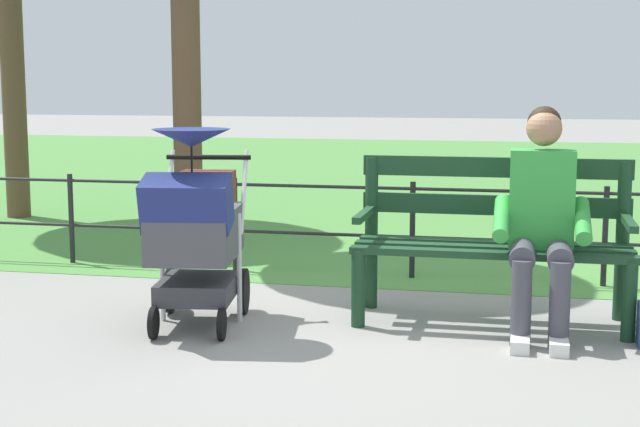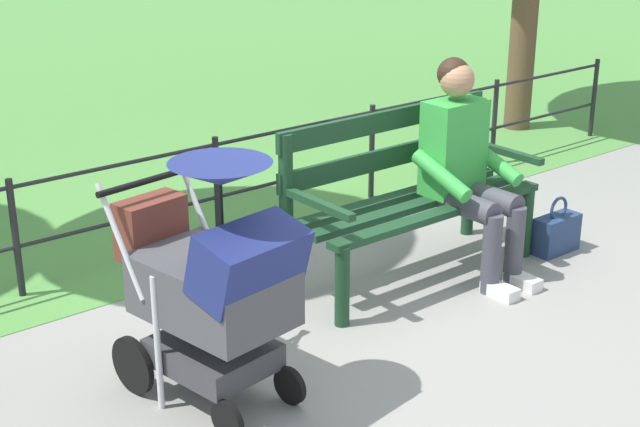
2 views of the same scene
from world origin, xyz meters
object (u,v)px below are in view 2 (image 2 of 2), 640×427
(park_bench, at_px, (405,188))
(handbag, at_px, (556,233))
(person_on_bench, at_px, (467,163))
(stroller, at_px, (214,280))

(park_bench, relative_size, handbag, 4.33)
(park_bench, height_order, person_on_bench, person_on_bench)
(person_on_bench, relative_size, stroller, 1.11)
(park_bench, distance_m, person_on_bench, 0.38)
(stroller, height_order, handbag, stroller)
(person_on_bench, bearing_deg, stroller, 8.72)
(stroller, bearing_deg, park_bench, -162.63)
(stroller, bearing_deg, person_on_bench, -171.28)
(stroller, distance_m, handbag, 2.65)
(person_on_bench, xyz_separation_m, stroller, (1.93, 0.30, -0.08))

